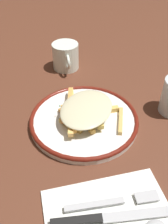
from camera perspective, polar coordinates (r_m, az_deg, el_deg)
The scene contains 7 objects.
ground_plane at distance 0.64m, azimuth -0.00°, elevation -2.39°, with size 2.60×2.60×0.00m, color #5A301F.
plate at distance 0.63m, azimuth -0.00°, elevation -1.68°, with size 0.27×0.27×0.02m.
fries_heap at distance 0.61m, azimuth 0.21°, elevation 0.56°, with size 0.20×0.19×0.04m.
napkin at distance 0.48m, azimuth 6.05°, elevation -23.01°, with size 0.17×0.23×0.01m, color white.
fork at distance 0.49m, azimuth 6.56°, elevation -19.55°, with size 0.03×0.18×0.01m.
knife at distance 0.47m, azimuth 3.68°, elevation -22.91°, with size 0.04×0.21×0.01m.
coffee_mug at distance 0.83m, azimuth -4.07°, elevation 12.48°, with size 0.11×0.08×0.08m.
Camera 1 is at (0.45, -0.10, 0.43)m, focal length 40.37 mm.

